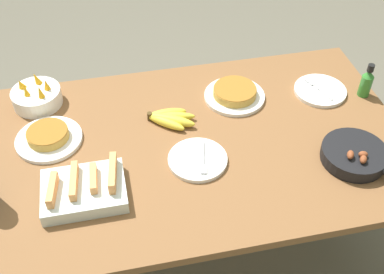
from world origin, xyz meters
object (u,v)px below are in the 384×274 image
frittata_plate_side (235,94)px  hot_sauce_bottle (367,82)px  melon_tray (84,189)px  fruit_bowl_mango (37,96)px  skillet (355,156)px  empty_plate_far_left (198,160)px  empty_plate_near_front (320,91)px  frittata_plate_center (48,137)px  banana_bunch (169,118)px

frittata_plate_side → hot_sauce_bottle: (0.54, -0.09, 0.04)m
melon_tray → fruit_bowl_mango: size_ratio=1.41×
skillet → fruit_bowl_mango: size_ratio=1.83×
empty_plate_far_left → frittata_plate_side: bearing=54.7°
skillet → empty_plate_far_left: (-0.56, 0.12, -0.02)m
empty_plate_near_front → frittata_plate_center: bearing=-176.7°
empty_plate_far_left → hot_sauce_bottle: (0.76, 0.23, 0.06)m
melon_tray → fruit_bowl_mango: (-0.16, 0.53, 0.01)m
banana_bunch → melon_tray: 0.46m
frittata_plate_side → fruit_bowl_mango: 0.81m
melon_tray → frittata_plate_side: size_ratio=1.11×
frittata_plate_center → skillet: bearing=-17.3°
frittata_plate_center → empty_plate_near_front: (1.12, 0.06, -0.01)m
frittata_plate_center → empty_plate_far_left: frittata_plate_center is taller
skillet → frittata_plate_center: 1.13m
frittata_plate_side → empty_plate_near_front: size_ratio=1.15×
frittata_plate_center → frittata_plate_side: (0.76, 0.10, 0.00)m
empty_plate_far_left → fruit_bowl_mango: fruit_bowl_mango is taller
skillet → frittata_plate_center: (-1.08, 0.34, -0.01)m
melon_tray → empty_plate_far_left: (0.41, 0.08, -0.02)m
banana_bunch → melon_tray: size_ratio=0.71×
banana_bunch → empty_plate_near_front: bearing=4.6°
fruit_bowl_mango → empty_plate_far_left: bearing=-38.7°
empty_plate_near_front → skillet: bearing=-95.5°
melon_tray → empty_plate_near_front: melon_tray is taller
banana_bunch → frittata_plate_center: (-0.46, -0.01, 0.00)m
fruit_bowl_mango → hot_sauce_bottle: size_ratio=1.31×
banana_bunch → frittata_plate_center: 0.46m
banana_bunch → fruit_bowl_mango: size_ratio=1.00×
skillet → fruit_bowl_mango: 1.26m
melon_tray → empty_plate_near_front: size_ratio=1.28×
empty_plate_far_left → banana_bunch: bearing=105.3°
skillet → fruit_bowl_mango: fruit_bowl_mango is taller
frittata_plate_center → hot_sauce_bottle: 1.29m
empty_plate_near_front → empty_plate_far_left: size_ratio=1.01×
skillet → hot_sauce_bottle: hot_sauce_bottle is taller
hot_sauce_bottle → fruit_bowl_mango: bearing=170.4°
banana_bunch → empty_plate_far_left: size_ratio=0.92×
skillet → empty_plate_near_front: (0.04, 0.40, -0.02)m
hot_sauce_bottle → empty_plate_far_left: bearing=-163.1°
empty_plate_near_front → empty_plate_far_left: bearing=-154.4°
empty_plate_far_left → frittata_plate_center: bearing=157.2°
melon_tray → hot_sauce_bottle: hot_sauce_bottle is taller
skillet → melon_tray: bearing=-122.8°
melon_tray → skillet: melon_tray is taller
frittata_plate_side → empty_plate_near_front: 0.37m
skillet → empty_plate_far_left: size_ratio=1.68×
banana_bunch → empty_plate_far_left: (0.06, -0.23, -0.01)m
frittata_plate_center → frittata_plate_side: same height
frittata_plate_center → melon_tray: bearing=-67.9°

